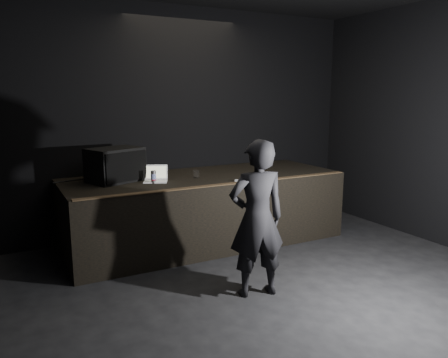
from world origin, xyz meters
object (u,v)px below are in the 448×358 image
at_px(person, 257,219).
at_px(beer_can, 153,177).
at_px(stage_riser, 204,209).
at_px(laptop, 156,177).
at_px(stage_monitor, 116,165).

bearing_deg(person, beer_can, -60.45).
xyz_separation_m(stage_riser, person, (-0.25, -1.86, 0.36)).
height_order(beer_can, person, person).
xyz_separation_m(laptop, person, (0.51, -1.79, -0.20)).
relative_size(stage_monitor, person, 0.48).
bearing_deg(stage_monitor, beer_can, -62.03).
bearing_deg(stage_riser, stage_monitor, 172.54).
bearing_deg(beer_can, laptop, 58.32).
bearing_deg(laptop, stage_riser, 29.50).
distance_m(stage_riser, stage_monitor, 1.45).
height_order(laptop, person, person).
distance_m(stage_monitor, beer_can, 0.56).
relative_size(stage_riser, person, 2.34).
relative_size(stage_riser, laptop, 10.10).
bearing_deg(beer_can, person, -70.92).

